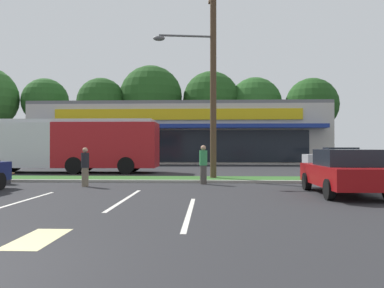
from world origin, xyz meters
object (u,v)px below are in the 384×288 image
at_px(utility_pole, 210,73).
at_px(pedestrian_near_bench, 203,165).
at_px(car_3, 344,172).
at_px(car_0, 73,157).
at_px(city_bus, 67,144).
at_px(pedestrian_by_pole, 85,167).
at_px(car_1, 338,158).

xyz_separation_m(utility_pole, pedestrian_near_bench, (-0.30, -1.99, -4.29)).
bearing_deg(car_3, car_0, 42.17).
height_order(city_bus, pedestrian_near_bench, city_bus).
height_order(car_3, pedestrian_by_pole, pedestrian_by_pole).
relative_size(car_1, pedestrian_by_pole, 3.04).
xyz_separation_m(city_bus, car_1, (18.34, 5.69, -0.98)).
xyz_separation_m(city_bus, car_0, (-1.82, 6.24, -1.00)).
bearing_deg(car_0, utility_pole, -46.43).
bearing_deg(city_bus, pedestrian_near_bench, 140.02).
xyz_separation_m(city_bus, car_3, (13.25, -10.40, -0.99)).
bearing_deg(car_3, car_1, -17.54).
bearing_deg(utility_pole, city_bus, 150.75).
bearing_deg(utility_pole, car_1, 48.10).
bearing_deg(car_3, pedestrian_near_bench, 53.74).
xyz_separation_m(city_bus, pedestrian_near_bench, (8.51, -6.92, -0.93)).
height_order(utility_pole, car_0, utility_pole).
distance_m(utility_pole, car_0, 16.03).
bearing_deg(car_0, car_1, -1.59).
bearing_deg(car_1, pedestrian_by_pole, 43.50).
relative_size(utility_pole, pedestrian_near_bench, 5.74).
distance_m(city_bus, car_0, 6.58).
xyz_separation_m(utility_pole, pedestrian_by_pole, (-5.04, -3.21, -4.34)).
bearing_deg(car_1, pedestrian_near_bench, 52.06).
height_order(car_3, pedestrian_near_bench, pedestrian_near_bench).
height_order(car_0, pedestrian_by_pole, pedestrian_by_pole).
bearing_deg(car_0, city_bus, -73.72).
height_order(car_1, pedestrian_by_pole, pedestrian_by_pole).
height_order(utility_pole, pedestrian_by_pole, utility_pole).
relative_size(city_bus, car_1, 2.35).
distance_m(car_0, pedestrian_by_pole, 15.43).
relative_size(utility_pole, pedestrian_by_pole, 6.08).
distance_m(utility_pole, pedestrian_near_bench, 4.74).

